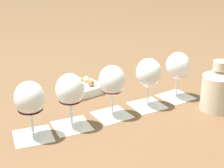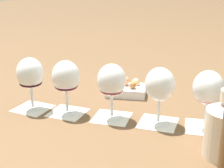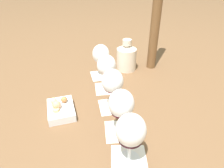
{
  "view_description": "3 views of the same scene",
  "coord_description": "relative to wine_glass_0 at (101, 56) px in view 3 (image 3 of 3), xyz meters",
  "views": [
    {
      "loc": [
        -0.02,
        1.06,
        0.54
      ],
      "look_at": [
        0.0,
        -0.0,
        0.12
      ],
      "focal_mm": 55.0,
      "sensor_mm": 36.0,
      "label": 1
    },
    {
      "loc": [
        -0.74,
        0.69,
        0.47
      ],
      "look_at": [
        0.0,
        -0.0,
        0.12
      ],
      "focal_mm": 55.0,
      "sensor_mm": 36.0,
      "label": 2
    },
    {
      "loc": [
        0.66,
        0.25,
        0.54
      ],
      "look_at": [
        0.0,
        -0.0,
        0.12
      ],
      "focal_mm": 32.0,
      "sensor_mm": 36.0,
      "label": 3
    }
  ],
  "objects": [
    {
      "name": "tasting_card_0",
      "position": [
        0.0,
        0.0,
        -0.12
      ],
      "size": [
        0.16,
        0.16,
        0.0
      ],
      "color": "silver",
      "rests_on": "ground_plane"
    },
    {
      "name": "tasting_card_2",
      "position": [
        0.25,
        0.16,
        -0.12
      ],
      "size": [
        0.16,
        0.16,
        0.0
      ],
      "color": "silver",
      "rests_on": "ground_plane"
    },
    {
      "name": "tasting_card_4",
      "position": [
        0.49,
        0.31,
        -0.12
      ],
      "size": [
        0.15,
        0.15,
        0.0
      ],
      "color": "silver",
      "rests_on": "ground_plane"
    },
    {
      "name": "wine_glass_0",
      "position": [
        0.0,
        0.0,
        0.0
      ],
      "size": [
        0.09,
        0.09,
        0.18
      ],
      "color": "white",
      "rests_on": "tasting_card_0"
    },
    {
      "name": "tasting_card_3",
      "position": [
        0.38,
        0.24,
        -0.12
      ],
      "size": [
        0.15,
        0.15,
        0.0
      ],
      "color": "silver",
      "rests_on": "ground_plane"
    },
    {
      "name": "ceramic_vase",
      "position": [
        -0.13,
        0.1,
        -0.04
      ],
      "size": [
        0.11,
        0.11,
        0.18
      ],
      "color": "beige",
      "rests_on": "ground_plane"
    },
    {
      "name": "wine_glass_2",
      "position": [
        0.25,
        0.16,
        0.0
      ],
      "size": [
        0.09,
        0.09,
        0.18
      ],
      "color": "white",
      "rests_on": "tasting_card_2"
    },
    {
      "name": "ground_plane",
      "position": [
        0.25,
        0.16,
        -0.12
      ],
      "size": [
        8.0,
        8.0,
        0.0
      ],
      "primitive_type": "plane",
      "color": "brown"
    },
    {
      "name": "wine_glass_4",
      "position": [
        0.49,
        0.31,
        0.0
      ],
      "size": [
        0.09,
        0.09,
        0.18
      ],
      "color": "white",
      "rests_on": "tasting_card_4"
    },
    {
      "name": "wine_glass_3",
      "position": [
        0.38,
        0.24,
        0.0
      ],
      "size": [
        0.09,
        0.09,
        0.18
      ],
      "color": "white",
      "rests_on": "tasting_card_3"
    },
    {
      "name": "tasting_card_1",
      "position": [
        0.12,
        0.08,
        -0.12
      ],
      "size": [
        0.16,
        0.15,
        0.0
      ],
      "color": "silver",
      "rests_on": "ground_plane"
    },
    {
      "name": "snack_dish",
      "position": [
        0.36,
        -0.03,
        -0.1
      ],
      "size": [
        0.18,
        0.17,
        0.07
      ],
      "color": "silver",
      "rests_on": "ground_plane"
    },
    {
      "name": "wine_glass_1",
      "position": [
        0.12,
        0.08,
        0.0
      ],
      "size": [
        0.09,
        0.09,
        0.18
      ],
      "color": "white",
      "rests_on": "tasting_card_1"
    }
  ]
}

